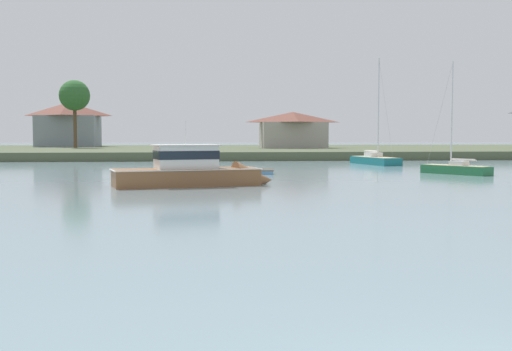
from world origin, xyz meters
The scene contains 8 objects.
far_shore_bank centered at (0.00, 98.39, 0.56)m, with size 235.27×54.71×1.11m, color #4C563D.
sailboat_teal centered at (15.50, 61.16, 0.25)m, with size 3.85×8.24×12.09m.
cruiser_wood centered at (-3.75, 33.85, 0.63)m, with size 10.90×5.24×5.21m.
sailboat_green centered at (17.37, 43.64, 0.21)m, with size 4.51×5.93×9.84m.
dinghy_skyblue centered at (0.63, 45.29, 0.13)m, with size 3.52×1.79×0.49m.
shore_tree_far_right centered at (-23.81, 98.35, 9.55)m, with size 4.95×4.95×11.00m.
cottage_behind_trees centered at (11.53, 95.45, 4.14)m, with size 11.16×8.11×5.86m.
cottage_near_water centered at (-27.22, 110.28, 5.24)m, with size 11.20×9.79×7.99m.
Camera 1 is at (-3.94, -6.91, 3.28)m, focal length 44.36 mm.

